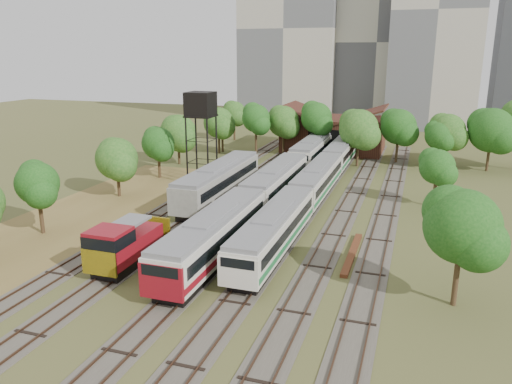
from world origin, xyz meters
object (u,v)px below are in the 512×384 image
(railcar_green_set, at_px, (317,181))
(shunter_locomotive, at_px, (123,246))
(railcar_red_set, at_px, (250,205))
(water_tower, at_px, (201,107))

(railcar_green_set, bearing_deg, shunter_locomotive, -112.70)
(shunter_locomotive, bearing_deg, railcar_red_set, 63.61)
(shunter_locomotive, bearing_deg, railcar_green_set, 67.30)
(shunter_locomotive, relative_size, water_tower, 0.72)
(railcar_red_set, relative_size, shunter_locomotive, 4.27)
(railcar_red_set, bearing_deg, shunter_locomotive, -116.39)
(railcar_red_set, height_order, railcar_green_set, railcar_red_set)
(railcar_green_set, distance_m, shunter_locomotive, 25.91)
(railcar_red_set, distance_m, shunter_locomotive, 13.50)
(railcar_green_set, distance_m, water_tower, 16.89)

